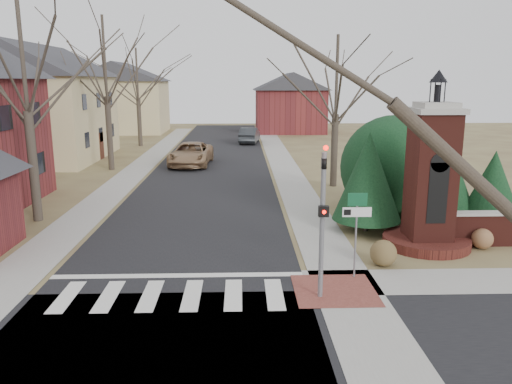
{
  "coord_description": "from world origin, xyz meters",
  "views": [
    {
      "loc": [
        2.04,
        -12.7,
        6.1
      ],
      "look_at": [
        2.62,
        6.0,
        1.9
      ],
      "focal_mm": 35.0,
      "sensor_mm": 36.0,
      "label": 1
    }
  ],
  "objects_px": {
    "traffic_signal_pole": "(323,210)",
    "brick_gate_monument": "(430,190)",
    "sign_post": "(356,218)",
    "distant_car": "(250,135)",
    "pickup_truck": "(191,154)"
  },
  "relations": [
    {
      "from": "traffic_signal_pole",
      "to": "brick_gate_monument",
      "type": "relative_size",
      "value": 0.69
    },
    {
      "from": "brick_gate_monument",
      "to": "sign_post",
      "type": "bearing_deg",
      "value": -138.58
    },
    {
      "from": "sign_post",
      "to": "distant_car",
      "type": "distance_m",
      "value": 35.0
    },
    {
      "from": "sign_post",
      "to": "brick_gate_monument",
      "type": "relative_size",
      "value": 0.42
    },
    {
      "from": "traffic_signal_pole",
      "to": "distant_car",
      "type": "bearing_deg",
      "value": 92.14
    },
    {
      "from": "traffic_signal_pole",
      "to": "brick_gate_monument",
      "type": "bearing_deg",
      "value": 43.24
    },
    {
      "from": "traffic_signal_pole",
      "to": "distant_car",
      "type": "height_order",
      "value": "traffic_signal_pole"
    },
    {
      "from": "brick_gate_monument",
      "to": "pickup_truck",
      "type": "xyz_separation_m",
      "value": [
        -10.6,
        18.69,
        -1.34
      ]
    },
    {
      "from": "brick_gate_monument",
      "to": "distant_car",
      "type": "distance_m",
      "value": 32.47
    },
    {
      "from": "traffic_signal_pole",
      "to": "pickup_truck",
      "type": "bearing_deg",
      "value": 104.32
    },
    {
      "from": "pickup_truck",
      "to": "distant_car",
      "type": "relative_size",
      "value": 1.28
    },
    {
      "from": "traffic_signal_pole",
      "to": "brick_gate_monument",
      "type": "distance_m",
      "value": 6.47
    },
    {
      "from": "sign_post",
      "to": "brick_gate_monument",
      "type": "height_order",
      "value": "brick_gate_monument"
    },
    {
      "from": "traffic_signal_pole",
      "to": "sign_post",
      "type": "bearing_deg",
      "value": 47.57
    },
    {
      "from": "pickup_truck",
      "to": "traffic_signal_pole",
      "type": "bearing_deg",
      "value": -72.15
    }
  ]
}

